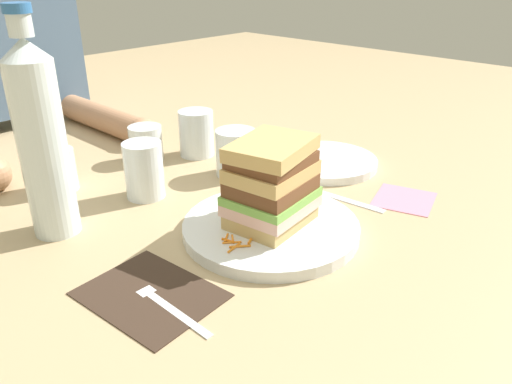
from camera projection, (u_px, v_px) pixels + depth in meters
name	position (u px, v px, depth m)	size (l,w,h in m)	color
ground_plane	(268.00, 223.00, 0.78)	(3.00, 3.00, 0.00)	tan
main_plate	(271.00, 228.00, 0.75)	(0.26, 0.26, 0.02)	white
sandwich	(271.00, 184.00, 0.72)	(0.13, 0.12, 0.13)	tan
carrot_shred_0	(228.00, 241.00, 0.69)	(0.00, 0.00, 0.02)	orange
carrot_shred_1	(251.00, 240.00, 0.70)	(0.00, 0.00, 0.02)	orange
carrot_shred_2	(233.00, 239.00, 0.70)	(0.00, 0.00, 0.02)	orange
carrot_shred_3	(232.00, 242.00, 0.69)	(0.00, 0.00, 0.03)	orange
carrot_shred_4	(226.00, 238.00, 0.70)	(0.00, 0.00, 0.02)	orange
carrot_shred_5	(234.00, 248.00, 0.68)	(0.00, 0.00, 0.03)	orange
carrot_shred_6	(240.00, 246.00, 0.68)	(0.00, 0.00, 0.03)	orange
carrot_shred_7	(288.00, 199.00, 0.81)	(0.00, 0.00, 0.03)	orange
carrot_shred_8	(311.00, 204.00, 0.80)	(0.00, 0.00, 0.02)	orange
carrot_shred_9	(307.00, 205.00, 0.79)	(0.00, 0.00, 0.02)	orange
carrot_shred_10	(302.00, 200.00, 0.81)	(0.00, 0.00, 0.03)	orange
carrot_shred_11	(305.00, 204.00, 0.80)	(0.00, 0.00, 0.03)	orange
carrot_shred_12	(301.00, 198.00, 0.82)	(0.00, 0.00, 0.03)	orange
carrot_shred_13	(300.00, 209.00, 0.78)	(0.00, 0.00, 0.02)	orange
carrot_shred_14	(310.00, 201.00, 0.81)	(0.00, 0.00, 0.03)	orange
carrot_shred_15	(290.00, 205.00, 0.79)	(0.00, 0.00, 0.03)	orange
napkin_dark	(150.00, 294.00, 0.61)	(0.13, 0.16, 0.00)	#38281E
fork	(161.00, 300.00, 0.60)	(0.02, 0.17, 0.00)	silver
knife	(334.00, 196.00, 0.86)	(0.03, 0.20, 0.00)	silver
juice_glass	(236.00, 156.00, 0.94)	(0.07, 0.07, 0.09)	white
water_bottle	(41.00, 138.00, 0.70)	(0.07, 0.07, 0.32)	silver
empty_tumbler_0	(144.00, 170.00, 0.85)	(0.07, 0.07, 0.10)	silver
empty_tumbler_1	(196.00, 133.00, 1.03)	(0.07, 0.07, 0.09)	silver
empty_tumbler_2	(146.00, 144.00, 1.00)	(0.07, 0.07, 0.07)	silver
empty_tumbler_3	(57.00, 170.00, 0.88)	(0.06, 0.06, 0.07)	silver
side_plate	(325.00, 162.00, 0.99)	(0.20, 0.20, 0.02)	white
napkin_pink	(404.00, 199.00, 0.85)	(0.10, 0.09, 0.00)	pink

